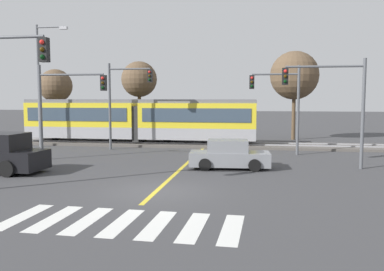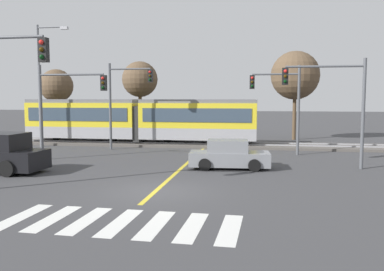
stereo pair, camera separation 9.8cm
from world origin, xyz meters
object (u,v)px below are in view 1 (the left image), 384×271
traffic_light_mid_right (334,95)px  bare_tree_far_west (56,86)px  sedan_crossing (229,155)px  bare_tree_west (139,80)px  light_rail_tram (139,119)px  traffic_light_mid_left (64,98)px  traffic_light_far_left (124,93)px  bare_tree_east (294,76)px  street_lamp_west (41,78)px  traffic_light_far_right (281,97)px

traffic_light_mid_right → bare_tree_far_west: size_ratio=0.91×
sedan_crossing → bare_tree_west: 17.98m
light_rail_tram → traffic_light_mid_left: bearing=-102.8°
traffic_light_far_left → bare_tree_west: bearing=98.9°
traffic_light_mid_left → bare_tree_far_west: size_ratio=0.90×
bare_tree_far_west → bare_tree_east: (21.49, 2.20, 0.89)m
street_lamp_west → bare_tree_far_west: (-2.15, 6.26, -0.43)m
traffic_light_far_right → light_rail_tram: bearing=159.1°
light_rail_tram → sedan_crossing: (7.91, -9.98, -1.35)m
light_rail_tram → traffic_light_mid_left: traffic_light_mid_left is taller
bare_tree_far_west → light_rail_tram: bearing=-21.9°
bare_tree_west → street_lamp_west: bearing=-126.8°
traffic_light_mid_right → bare_tree_west: 20.14m
light_rail_tram → traffic_light_far_right: bearing=-20.9°
light_rail_tram → traffic_light_far_left: (-0.11, -3.43, 2.01)m
street_lamp_west → traffic_light_mid_right: bearing=-17.6°
traffic_light_far_right → sedan_crossing: bearing=-116.8°
traffic_light_far_right → traffic_light_mid_left: size_ratio=1.02×
traffic_light_mid_left → light_rail_tram: bearing=77.2°
traffic_light_mid_left → street_lamp_west: street_lamp_west is taller
traffic_light_mid_right → street_lamp_west: size_ratio=0.63×
sedan_crossing → traffic_light_far_right: 7.23m
traffic_light_far_left → sedan_crossing: bearing=-39.2°
street_lamp_west → bare_tree_far_west: size_ratio=1.45×
sedan_crossing → street_lamp_west: bearing=153.5°
sedan_crossing → traffic_light_far_left: (-8.02, 6.55, 3.35)m
traffic_light_mid_left → traffic_light_mid_right: (15.29, -0.25, 0.14)m
bare_tree_west → bare_tree_east: bare_tree_east is taller
sedan_crossing → street_lamp_west: street_lamp_west is taller
traffic_light_mid_right → street_lamp_west: street_lamp_west is taller
traffic_light_mid_right → bare_tree_far_west: 25.65m
sedan_crossing → traffic_light_mid_left: (-9.90, 1.21, 3.03)m
sedan_crossing → traffic_light_far_right: size_ratio=0.74×
light_rail_tram → traffic_light_far_right: (10.85, -4.14, 1.72)m
traffic_light_far_left → bare_tree_east: bearing=36.3°
sedan_crossing → traffic_light_far_left: size_ratio=0.70×
street_lamp_west → traffic_light_far_left: bearing=-6.7°
traffic_light_far_right → bare_tree_far_west: (-19.86, 7.76, 1.02)m
traffic_light_mid_right → bare_tree_west: bearing=137.0°
bare_tree_west → sedan_crossing: bearing=-57.7°
traffic_light_far_right → bare_tree_east: 10.28m
traffic_light_far_left → bare_tree_far_west: (-8.90, 7.05, 0.74)m
light_rail_tram → traffic_light_far_left: size_ratio=2.99×
bare_tree_west → bare_tree_east: (13.87, 1.13, 0.31)m
traffic_light_far_left → bare_tree_east: bare_tree_east is taller
traffic_light_mid_right → light_rail_tram: bearing=145.8°
traffic_light_mid_left → bare_tree_far_west: bare_tree_far_west is taller
bare_tree_far_west → bare_tree_west: bearing=8.0°
street_lamp_west → bare_tree_east: bearing=23.6°
sedan_crossing → bare_tree_west: (-9.29, 14.67, 4.68)m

